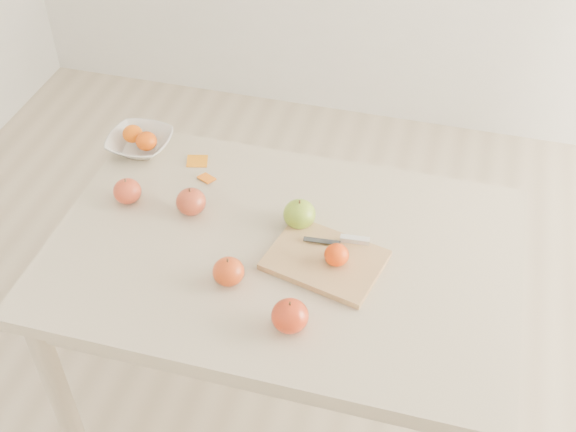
# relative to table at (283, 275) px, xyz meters

# --- Properties ---
(ground) EXTENTS (3.50, 3.50, 0.00)m
(ground) POSITION_rel_table_xyz_m (0.00, 0.00, -0.65)
(ground) COLOR #C6B293
(ground) RESTS_ON ground
(table) EXTENTS (1.20, 0.80, 0.75)m
(table) POSITION_rel_table_xyz_m (0.00, 0.00, 0.00)
(table) COLOR beige
(table) RESTS_ON ground
(cutting_board) EXTENTS (0.32, 0.26, 0.02)m
(cutting_board) POSITION_rel_table_xyz_m (0.12, -0.02, 0.11)
(cutting_board) COLOR tan
(cutting_board) RESTS_ON table
(board_tangerine) EXTENTS (0.06, 0.06, 0.05)m
(board_tangerine) POSITION_rel_table_xyz_m (0.15, -0.03, 0.14)
(board_tangerine) COLOR #E33C08
(board_tangerine) RESTS_ON cutting_board
(fruit_bowl) EXTENTS (0.19, 0.19, 0.05)m
(fruit_bowl) POSITION_rel_table_xyz_m (-0.52, 0.30, 0.12)
(fruit_bowl) COLOR silver
(fruit_bowl) RESTS_ON table
(bowl_tangerine_near) EXTENTS (0.06, 0.06, 0.05)m
(bowl_tangerine_near) POSITION_rel_table_xyz_m (-0.55, 0.31, 0.14)
(bowl_tangerine_near) COLOR #D95D07
(bowl_tangerine_near) RESTS_ON fruit_bowl
(bowl_tangerine_far) EXTENTS (0.06, 0.06, 0.06)m
(bowl_tangerine_far) POSITION_rel_table_xyz_m (-0.49, 0.28, 0.14)
(bowl_tangerine_far) COLOR #D34007
(bowl_tangerine_far) RESTS_ON fruit_bowl
(orange_peel_a) EXTENTS (0.07, 0.06, 0.01)m
(orange_peel_a) POSITION_rel_table_xyz_m (-0.34, 0.28, 0.10)
(orange_peel_a) COLOR orange
(orange_peel_a) RESTS_ON table
(orange_peel_b) EXTENTS (0.06, 0.05, 0.01)m
(orange_peel_b) POSITION_rel_table_xyz_m (-0.28, 0.21, 0.10)
(orange_peel_b) COLOR #D9630F
(orange_peel_b) RESTS_ON table
(paring_knife) EXTENTS (0.17, 0.05, 0.01)m
(paring_knife) POSITION_rel_table_xyz_m (0.16, 0.05, 0.12)
(paring_knife) COLOR silver
(paring_knife) RESTS_ON cutting_board
(apple_green) EXTENTS (0.09, 0.09, 0.08)m
(apple_green) POSITION_rel_table_xyz_m (0.02, 0.10, 0.14)
(apple_green) COLOR #548917
(apple_green) RESTS_ON table
(apple_red_e) EXTENTS (0.09, 0.09, 0.08)m
(apple_red_e) POSITION_rel_table_xyz_m (0.08, -0.24, 0.14)
(apple_red_e) COLOR #A21807
(apple_red_e) RESTS_ON table
(apple_red_b) EXTENTS (0.08, 0.08, 0.07)m
(apple_red_b) POSITION_rel_table_xyz_m (-0.28, 0.07, 0.14)
(apple_red_b) COLOR maroon
(apple_red_b) RESTS_ON table
(apple_red_c) EXTENTS (0.08, 0.08, 0.07)m
(apple_red_c) POSITION_rel_table_xyz_m (-0.10, -0.14, 0.13)
(apple_red_c) COLOR #910F02
(apple_red_c) RESTS_ON table
(apple_red_a) EXTENTS (0.08, 0.08, 0.07)m
(apple_red_a) POSITION_rel_table_xyz_m (-0.46, 0.07, 0.13)
(apple_red_a) COLOR maroon
(apple_red_a) RESTS_ON table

